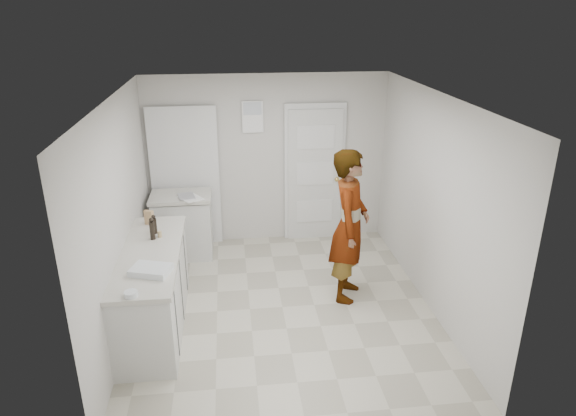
{
  "coord_description": "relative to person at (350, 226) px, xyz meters",
  "views": [
    {
      "loc": [
        -0.56,
        -5.25,
        3.38
      ],
      "look_at": [
        0.12,
        0.4,
        1.12
      ],
      "focal_mm": 32.0,
      "sensor_mm": 36.0,
      "label": 1
    }
  ],
  "objects": [
    {
      "name": "cake_mix_box",
      "position": [
        -2.37,
        0.36,
        0.08
      ],
      "size": [
        0.12,
        0.09,
        0.18
      ],
      "primitive_type": "cube",
      "rotation": [
        0.0,
        0.0,
        -0.43
      ],
      "color": "#9C714E",
      "rests_on": "main_counter"
    },
    {
      "name": "side_counter",
      "position": [
        -2.08,
        1.36,
        -0.51
      ],
      "size": [
        0.84,
        0.61,
        0.93
      ],
      "color": "silver",
      "rests_on": "ground"
    },
    {
      "name": "oil_cruet_b",
      "position": [
        -2.27,
        -0.07,
        0.11
      ],
      "size": [
        0.06,
        0.06,
        0.26
      ],
      "color": "black",
      "rests_on": "main_counter"
    },
    {
      "name": "ground",
      "position": [
        -0.83,
        -0.19,
        -0.94
      ],
      "size": [
        4.0,
        4.0,
        0.0
      ],
      "primitive_type": "plane",
      "color": "#9E9885",
      "rests_on": "ground"
    },
    {
      "name": "oil_cruet_a",
      "position": [
        -2.27,
        0.09,
        0.1
      ],
      "size": [
        0.06,
        0.06,
        0.23
      ],
      "color": "black",
      "rests_on": "main_counter"
    },
    {
      "name": "person",
      "position": [
        0.0,
        0.0,
        0.0
      ],
      "size": [
        0.66,
        0.8,
        1.87
      ],
      "primitive_type": "imported",
      "rotation": [
        0.0,
        0.0,
        1.21
      ],
      "color": "silver",
      "rests_on": "ground"
    },
    {
      "name": "main_counter",
      "position": [
        -2.28,
        -0.39,
        -0.51
      ],
      "size": [
        0.64,
        1.96,
        0.93
      ],
      "color": "silver",
      "rests_on": "ground"
    },
    {
      "name": "egg_bowl",
      "position": [
        -2.32,
        -1.29,
        0.01
      ],
      "size": [
        0.12,
        0.12,
        0.05
      ],
      "color": "silver",
      "rests_on": "main_counter"
    },
    {
      "name": "room_shell",
      "position": [
        -1.0,
        1.76,
        0.09
      ],
      "size": [
        4.0,
        4.0,
        4.0
      ],
      "color": "beige",
      "rests_on": "ground"
    },
    {
      "name": "papers",
      "position": [
        -1.93,
        1.21,
        -0.01
      ],
      "size": [
        0.38,
        0.4,
        0.01
      ],
      "primitive_type": "cube",
      "rotation": [
        0.0,
        0.0,
        0.56
      ],
      "color": "white",
      "rests_on": "side_counter"
    },
    {
      "name": "baking_dish",
      "position": [
        -2.2,
        -0.87,
        0.02
      ],
      "size": [
        0.43,
        0.36,
        0.07
      ],
      "rotation": [
        0.0,
        0.0,
        -0.31
      ],
      "color": "silver",
      "rests_on": "main_counter"
    },
    {
      "name": "spice_jar",
      "position": [
        -2.2,
        -0.03,
        0.02
      ],
      "size": [
        0.05,
        0.05,
        0.07
      ],
      "primitive_type": "cylinder",
      "color": "tan",
      "rests_on": "main_counter"
    }
  ]
}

